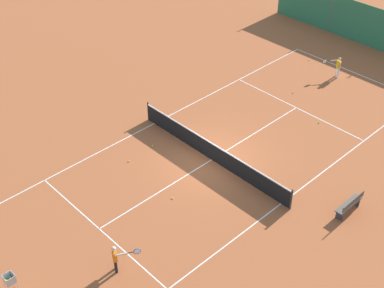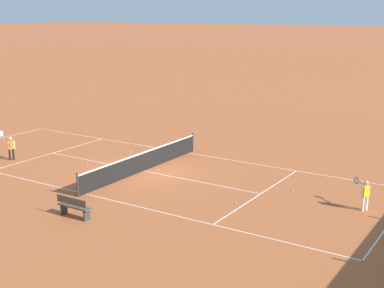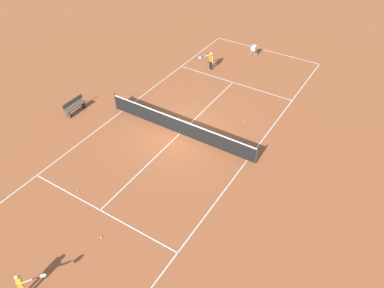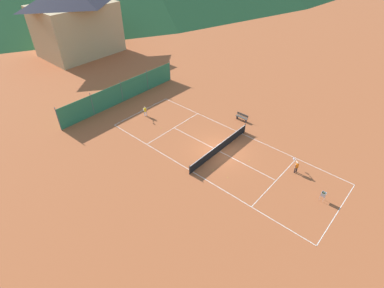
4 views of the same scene
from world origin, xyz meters
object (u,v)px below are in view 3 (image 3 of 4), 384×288
at_px(tennis_ball_far_corner, 101,237).
at_px(tennis_ball_by_net_right, 182,141).
at_px(player_near_baseline, 22,283).
at_px(tennis_ball_by_net_left, 78,190).
at_px(ball_hopper, 254,49).
at_px(tennis_net, 180,126).
at_px(tennis_ball_service_box, 198,102).
at_px(player_near_service, 210,60).
at_px(tennis_ball_alley_left, 235,137).
at_px(tennis_ball_near_corner, 245,121).
at_px(courtside_bench, 75,106).

bearing_deg(tennis_ball_far_corner, tennis_ball_by_net_right, -85.44).
bearing_deg(tennis_ball_far_corner, player_near_baseline, 79.73).
distance_m(tennis_ball_by_net_left, ball_hopper, 16.54).
height_order(tennis_net, ball_hopper, tennis_net).
xyz_separation_m(tennis_net, player_near_baseline, (-0.44, 10.70, 0.22)).
bearing_deg(player_near_baseline, tennis_ball_service_box, -85.23).
distance_m(player_near_service, tennis_ball_by_net_left, 13.25).
relative_size(tennis_ball_alley_left, ball_hopper, 0.07).
bearing_deg(player_near_baseline, tennis_ball_by_net_right, -90.20).
bearing_deg(tennis_ball_service_box, tennis_ball_by_net_left, 83.97).
distance_m(tennis_ball_near_corner, tennis_ball_by_net_left, 9.92).
relative_size(tennis_net, tennis_ball_service_box, 139.09).
distance_m(tennis_net, tennis_ball_service_box, 3.22).
xyz_separation_m(player_near_service, courtside_bench, (4.17, 8.71, -0.28)).
distance_m(tennis_ball_far_corner, tennis_ball_by_net_right, 6.94).
bearing_deg(tennis_ball_by_net_left, player_near_baseline, 114.68).
relative_size(player_near_baseline, tennis_ball_by_net_left, 18.76).
height_order(tennis_ball_far_corner, ball_hopper, ball_hopper).
xyz_separation_m(tennis_ball_service_box, tennis_ball_alley_left, (-3.41, 1.79, 0.00)).
bearing_deg(tennis_ball_by_net_left, ball_hopper, -94.40).
xyz_separation_m(tennis_ball_far_corner, tennis_ball_by_net_right, (0.55, -6.92, 0.00)).
bearing_deg(tennis_ball_by_net_left, player_near_service, -87.86).
distance_m(player_near_baseline, ball_hopper, 21.11).
xyz_separation_m(player_near_baseline, courtside_bench, (6.79, -9.13, -0.27)).
relative_size(player_near_service, player_near_baseline, 1.01).
xyz_separation_m(player_near_baseline, ball_hopper, (0.85, -21.10, -0.06)).
bearing_deg(tennis_ball_service_box, player_near_service, -70.07).
bearing_deg(tennis_ball_by_net_right, tennis_ball_near_corner, -121.32).
height_order(tennis_ball_by_net_left, courtside_bench, courtside_bench).
distance_m(player_near_baseline, tennis_ball_alley_left, 12.24).
relative_size(tennis_ball_alley_left, tennis_ball_by_net_left, 1.00).
distance_m(tennis_ball_by_net_left, tennis_ball_by_net_right, 5.95).
bearing_deg(courtside_bench, tennis_ball_near_corner, -153.45).
bearing_deg(tennis_ball_service_box, tennis_ball_by_net_right, 108.05).
relative_size(player_near_service, tennis_ball_near_corner, 18.98).
height_order(tennis_net, tennis_ball_far_corner, tennis_net).
xyz_separation_m(tennis_ball_near_corner, tennis_ball_by_net_left, (4.24, 8.96, 0.00)).
xyz_separation_m(tennis_ball_near_corner, courtside_bench, (8.90, 4.45, 0.42)).
distance_m(tennis_ball_far_corner, tennis_ball_near_corner, 10.45).
height_order(tennis_ball_far_corner, tennis_ball_by_net_right, same).
bearing_deg(player_near_service, tennis_ball_by_net_right, 109.04).
height_order(tennis_ball_alley_left, tennis_ball_by_net_left, same).
bearing_deg(tennis_ball_alley_left, player_near_service, -50.09).
bearing_deg(tennis_ball_alley_left, player_near_baseline, 79.35).
xyz_separation_m(tennis_ball_by_net_left, courtside_bench, (4.66, -4.52, 0.42)).
xyz_separation_m(tennis_ball_far_corner, tennis_ball_service_box, (1.74, -10.56, 0.00)).
relative_size(tennis_ball_service_box, tennis_ball_by_net_left, 1.00).
height_order(player_near_service, courtside_bench, player_near_service).
bearing_deg(player_near_service, player_near_baseline, 98.34).
xyz_separation_m(tennis_net, tennis_ball_far_corner, (-1.03, 7.45, -0.47)).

